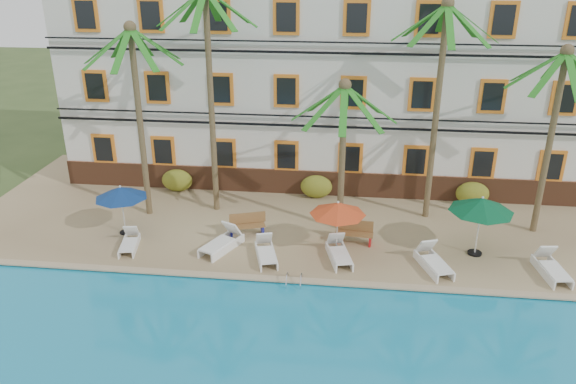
# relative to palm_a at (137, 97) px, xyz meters

# --- Properties ---
(ground) EXTENTS (100.00, 100.00, 0.00)m
(ground) POSITION_rel_palm_a_xyz_m (7.32, -3.98, -5.54)
(ground) COLOR #384C23
(ground) RESTS_ON ground
(pool_deck) EXTENTS (30.00, 12.00, 0.25)m
(pool_deck) POSITION_rel_palm_a_xyz_m (7.32, 1.02, -5.42)
(pool_deck) COLOR tan
(pool_deck) RESTS_ON ground
(pool_coping) EXTENTS (30.00, 0.35, 0.06)m
(pool_coping) POSITION_rel_palm_a_xyz_m (7.32, -4.88, -5.26)
(pool_coping) COLOR tan
(pool_coping) RESTS_ON pool_deck
(hotel_building) EXTENTS (25.40, 6.44, 10.22)m
(hotel_building) POSITION_rel_palm_a_xyz_m (7.32, 6.00, -0.17)
(hotel_building) COLOR silver
(hotel_building) RESTS_ON pool_deck
(palm_a) EXTENTS (4.10, 4.10, 8.30)m
(palm_a) POSITION_rel_palm_a_xyz_m (0.00, 0.00, 0.00)
(palm_a) COLOR brown
(palm_a) RESTS_ON pool_deck
(palm_b) EXTENTS (4.10, 4.10, 9.71)m
(palm_b) POSITION_rel_palm_a_xyz_m (2.89, 0.79, 0.80)
(palm_b) COLOR brown
(palm_b) RESTS_ON pool_deck
(palm_c) EXTENTS (4.10, 4.10, 6.34)m
(palm_c) POSITION_rel_palm_a_xyz_m (8.49, -0.48, -1.15)
(palm_c) COLOR brown
(palm_c) RESTS_ON pool_deck
(palm_d) EXTENTS (4.10, 4.10, 9.23)m
(palm_d) POSITION_rel_palm_a_xyz_m (12.24, 1.11, 0.52)
(palm_d) COLOR brown
(palm_d) RESTS_ON pool_deck
(palm_e) EXTENTS (4.10, 4.10, 7.67)m
(palm_e) POSITION_rel_palm_a_xyz_m (16.58, 0.20, -0.37)
(palm_e) COLOR brown
(palm_e) RESTS_ON pool_deck
(shrub_left) EXTENTS (1.50, 0.90, 1.10)m
(shrub_left) POSITION_rel_palm_a_xyz_m (0.51, 2.62, -4.74)
(shrub_left) COLOR #2E5C1A
(shrub_left) RESTS_ON pool_deck
(shrub_mid) EXTENTS (1.50, 0.90, 1.10)m
(shrub_mid) POSITION_rel_palm_a_xyz_m (7.29, 2.62, -4.74)
(shrub_mid) COLOR #2E5C1A
(shrub_mid) RESTS_ON pool_deck
(shrub_right) EXTENTS (1.50, 0.90, 1.10)m
(shrub_right) POSITION_rel_palm_a_xyz_m (14.48, 2.62, -4.74)
(shrub_right) COLOR #2E5C1A
(shrub_right) RESTS_ON pool_deck
(umbrella_blue) EXTENTS (2.13, 2.13, 2.14)m
(umbrella_blue) POSITION_rel_palm_a_xyz_m (-0.33, -2.00, -3.47)
(umbrella_blue) COLOR black
(umbrella_blue) RESTS_ON pool_deck
(umbrella_red) EXTENTS (2.16, 2.16, 2.16)m
(umbrella_red) POSITION_rel_palm_a_xyz_m (8.44, -2.57, -3.45)
(umbrella_red) COLOR black
(umbrella_red) RESTS_ON pool_deck
(umbrella_green) EXTENTS (2.43, 2.43, 2.43)m
(umbrella_green) POSITION_rel_palm_a_xyz_m (13.77, -2.13, -3.22)
(umbrella_green) COLOR black
(umbrella_green) RESTS_ON pool_deck
(lounger_a) EXTENTS (0.90, 1.75, 0.79)m
(lounger_a) POSITION_rel_palm_a_xyz_m (0.34, -3.24, -5.04)
(lounger_a) COLOR white
(lounger_a) RESTS_ON pool_deck
(lounger_b) EXTENTS (1.54, 2.18, 0.97)m
(lounger_b) POSITION_rel_palm_a_xyz_m (3.98, -2.90, -4.98)
(lounger_b) COLOR white
(lounger_b) RESTS_ON pool_deck
(lounger_c) EXTENTS (1.16, 1.99, 0.89)m
(lounger_c) POSITION_rel_palm_a_xyz_m (5.80, -3.43, -5.00)
(lounger_c) COLOR white
(lounger_c) RESTS_ON pool_deck
(lounger_d) EXTENTS (1.14, 2.03, 0.91)m
(lounger_d) POSITION_rel_palm_a_xyz_m (8.56, -3.16, -5.00)
(lounger_d) COLOR white
(lounger_d) RESTS_ON pool_deck
(lounger_e) EXTENTS (1.33, 2.11, 0.94)m
(lounger_e) POSITION_rel_palm_a_xyz_m (12.03, -3.42, -4.99)
(lounger_e) COLOR white
(lounger_e) RESTS_ON pool_deck
(lounger_f) EXTENTS (0.96, 2.06, 0.94)m
(lounger_f) POSITION_rel_palm_a_xyz_m (16.20, -3.39, -4.99)
(lounger_f) COLOR white
(lounger_f) RESTS_ON pool_deck
(bench_left) EXTENTS (1.57, 0.93, 0.93)m
(bench_left) POSITION_rel_palm_a_xyz_m (4.70, -1.55, -4.82)
(bench_left) COLOR olive
(bench_left) RESTS_ON pool_deck
(bench_right) EXTENTS (1.54, 0.62, 0.93)m
(bench_right) POSITION_rel_palm_a_xyz_m (9.12, -1.72, -4.82)
(bench_right) COLOR olive
(bench_right) RESTS_ON pool_deck
(pool_ladder) EXTENTS (0.54, 0.74, 0.74)m
(pool_ladder) POSITION_rel_palm_a_xyz_m (7.05, -4.98, -5.29)
(pool_ladder) COLOR silver
(pool_ladder) RESTS_ON ground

